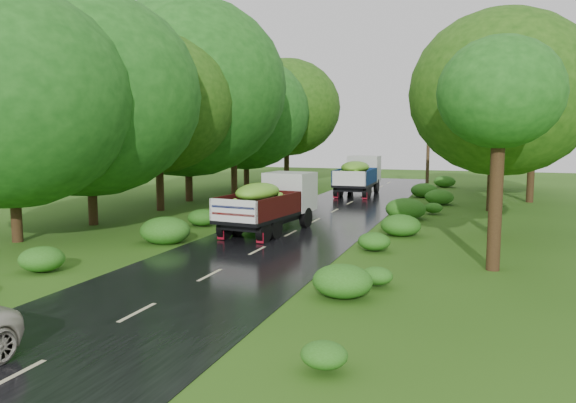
% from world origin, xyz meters
% --- Properties ---
extents(ground, '(120.00, 120.00, 0.00)m').
position_xyz_m(ground, '(0.00, 0.00, 0.00)').
color(ground, '#244B10').
rests_on(ground, ground).
extents(road, '(6.50, 80.00, 0.02)m').
position_xyz_m(road, '(0.00, 5.00, 0.01)').
color(road, black).
rests_on(road, ground).
extents(road_lines, '(0.12, 69.60, 0.00)m').
position_xyz_m(road_lines, '(0.00, 6.00, 0.02)').
color(road_lines, '#BFB78C').
rests_on(road_lines, road).
extents(truck_near, '(2.93, 6.48, 2.63)m').
position_xyz_m(truck_near, '(-0.98, 12.21, 1.49)').
color(truck_near, black).
rests_on(truck_near, ground).
extents(truck_far, '(2.48, 6.74, 2.82)m').
position_xyz_m(truck_far, '(-0.49, 29.04, 1.59)').
color(truck_far, black).
rests_on(truck_far, ground).
extents(utility_pole, '(1.53, 0.41, 8.81)m').
position_xyz_m(utility_pole, '(4.25, 31.00, 4.54)').
color(utility_pole, '#382616').
rests_on(utility_pole, ground).
extents(trees_left, '(6.69, 33.75, 9.83)m').
position_xyz_m(trees_left, '(-9.90, 20.65, 6.56)').
color(trees_left, black).
rests_on(trees_left, ground).
extents(trees_right, '(6.40, 31.84, 8.70)m').
position_xyz_m(trees_right, '(9.55, 23.84, 5.95)').
color(trees_right, black).
rests_on(trees_right, ground).
extents(shrubs, '(11.90, 44.00, 0.70)m').
position_xyz_m(shrubs, '(0.00, 14.00, 0.35)').
color(shrubs, '#2A6117').
rests_on(shrubs, ground).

